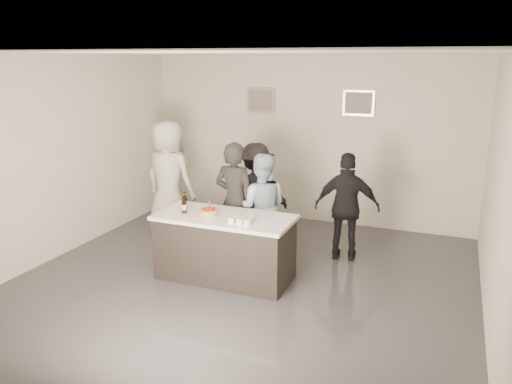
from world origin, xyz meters
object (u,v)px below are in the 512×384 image
cake (209,212)px  beer_bottle_b (184,204)px  person_main_black (235,201)px  beer_bottle_a (185,200)px  person_guest_left (169,178)px  person_main_blue (261,207)px  bar_counter (225,247)px  person_guest_right (347,207)px  person_guest_back (256,192)px

cake → beer_bottle_b: (-0.35, -0.05, 0.09)m
person_main_black → beer_bottle_a: bearing=57.8°
cake → person_guest_left: size_ratio=0.13×
person_main_blue → person_guest_left: 1.98m
bar_counter → cake: (-0.21, -0.04, 0.49)m
person_main_black → beer_bottle_b: bearing=69.6°
person_guest_left → person_guest_right: bearing=-172.3°
beer_bottle_a → person_main_blue: person_main_blue is taller
person_main_blue → person_guest_left: person_guest_left is taller
person_guest_right → person_guest_back: (-1.56, 0.25, 0.00)m
beer_bottle_b → person_guest_back: 1.70m
person_guest_left → beer_bottle_a: bearing=138.2°
bar_counter → person_guest_right: (1.39, 1.30, 0.36)m
bar_counter → person_guest_left: person_guest_left is taller
bar_counter → beer_bottle_b: (-0.56, -0.09, 0.58)m
beer_bottle_a → person_guest_back: person_guest_back is taller
beer_bottle_a → person_guest_right: person_guest_right is taller
person_main_black → bar_counter: bearing=108.4°
cake → person_guest_back: person_guest_back is taller
beer_bottle_a → beer_bottle_b: same height
beer_bottle_a → person_guest_left: person_guest_left is taller
beer_bottle_a → person_guest_back: (0.48, 1.47, -0.21)m
beer_bottle_a → person_main_black: person_main_black is taller
cake → person_main_black: size_ratio=0.14×
beer_bottle_b → person_main_black: (0.39, 0.81, -0.14)m
person_main_black → person_main_blue: (0.37, 0.14, -0.08)m
cake → person_guest_back: 1.60m
person_guest_right → person_guest_back: size_ratio=1.00×
cake → person_guest_right: (1.59, 1.34, -0.12)m
beer_bottle_b → beer_bottle_a: bearing=117.4°
beer_bottle_b → person_main_blue: (0.76, 0.95, -0.22)m
cake → beer_bottle_a: size_ratio=0.94×
person_guest_left → person_guest_right: (3.08, -0.07, -0.15)m
beer_bottle_a → person_main_blue: bearing=41.9°
person_guest_right → person_guest_left: bearing=-9.8°
bar_counter → person_main_blue: (0.20, 0.85, 0.36)m
person_main_blue → person_guest_left: (-1.90, 0.52, 0.16)m
cake → person_guest_left: 2.05m
person_guest_left → person_guest_back: (1.53, 0.18, -0.15)m
person_main_blue → person_guest_back: person_guest_back is taller
bar_counter → cake: 0.53m
cake → person_guest_right: 2.09m
person_guest_right → beer_bottle_b: bearing=27.2°
person_guest_back → bar_counter: bearing=68.2°
person_guest_back → beer_bottle_b: bearing=48.8°
cake → person_main_black: (0.04, 0.76, -0.05)m
bar_counter → person_main_black: (-0.16, 0.72, 0.44)m
person_main_blue → person_guest_right: (1.19, 0.45, 0.01)m
person_guest_right → person_main_black: bearing=12.2°
beer_bottle_a → person_main_black: 0.81m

